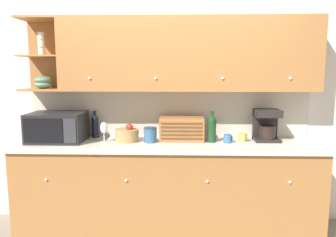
{
  "coord_description": "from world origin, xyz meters",
  "views": [
    {
      "loc": [
        0.11,
        -3.59,
        1.68
      ],
      "look_at": [
        0.0,
        -0.23,
        1.19
      ],
      "focal_mm": 35.0,
      "sensor_mm": 36.0,
      "label": 1
    }
  ],
  "objects_px": {
    "fruit_basket": "(127,135)",
    "second_wine_bottle": "(212,128)",
    "bread_box": "(182,129)",
    "coffee_maker": "(266,125)",
    "storage_canister": "(150,135)",
    "wine_glass": "(104,129)",
    "mug": "(242,137)",
    "wine_bottle": "(95,125)",
    "mug_blue_second": "(228,139)",
    "microwave": "(57,127)"
  },
  "relations": [
    {
      "from": "fruit_basket",
      "to": "second_wine_bottle",
      "type": "distance_m",
      "value": 0.88
    },
    {
      "from": "bread_box",
      "to": "coffee_maker",
      "type": "xyz_separation_m",
      "value": [
        0.89,
        0.01,
        0.04
      ]
    },
    {
      "from": "storage_canister",
      "to": "second_wine_bottle",
      "type": "distance_m",
      "value": 0.63
    },
    {
      "from": "coffee_maker",
      "to": "wine_glass",
      "type": "bearing_deg",
      "value": -175.77
    },
    {
      "from": "fruit_basket",
      "to": "mug",
      "type": "bearing_deg",
      "value": 2.04
    },
    {
      "from": "wine_glass",
      "to": "wine_bottle",
      "type": "bearing_deg",
      "value": 123.04
    },
    {
      "from": "mug",
      "to": "mug_blue_second",
      "type": "bearing_deg",
      "value": -155.04
    },
    {
      "from": "bread_box",
      "to": "mug",
      "type": "height_order",
      "value": "bread_box"
    },
    {
      "from": "wine_bottle",
      "to": "bread_box",
      "type": "distance_m",
      "value": 0.95
    },
    {
      "from": "wine_bottle",
      "to": "bread_box",
      "type": "xyz_separation_m",
      "value": [
        0.94,
        -0.11,
        -0.01
      ]
    },
    {
      "from": "bread_box",
      "to": "second_wine_bottle",
      "type": "bearing_deg",
      "value": -14.27
    },
    {
      "from": "fruit_basket",
      "to": "second_wine_bottle",
      "type": "bearing_deg",
      "value": -0.02
    },
    {
      "from": "wine_bottle",
      "to": "wine_glass",
      "type": "distance_m",
      "value": 0.27
    },
    {
      "from": "microwave",
      "to": "storage_canister",
      "type": "relative_size",
      "value": 3.6
    },
    {
      "from": "bread_box",
      "to": "mug",
      "type": "distance_m",
      "value": 0.64
    },
    {
      "from": "storage_canister",
      "to": "mug_blue_second",
      "type": "bearing_deg",
      "value": 0.14
    },
    {
      "from": "wine_glass",
      "to": "mug",
      "type": "xyz_separation_m",
      "value": [
        1.43,
        0.08,
        -0.1
      ]
    },
    {
      "from": "microwave",
      "to": "storage_canister",
      "type": "height_order",
      "value": "microwave"
    },
    {
      "from": "fruit_basket",
      "to": "storage_canister",
      "type": "bearing_deg",
      "value": -8.01
    },
    {
      "from": "microwave",
      "to": "second_wine_bottle",
      "type": "height_order",
      "value": "second_wine_bottle"
    },
    {
      "from": "microwave",
      "to": "fruit_basket",
      "type": "bearing_deg",
      "value": 0.97
    },
    {
      "from": "mug_blue_second",
      "to": "bread_box",
      "type": "bearing_deg",
      "value": 166.74
    },
    {
      "from": "wine_glass",
      "to": "coffee_maker",
      "type": "height_order",
      "value": "coffee_maker"
    },
    {
      "from": "mug",
      "to": "bread_box",
      "type": "bearing_deg",
      "value": 176.77
    },
    {
      "from": "bread_box",
      "to": "coffee_maker",
      "type": "bearing_deg",
      "value": 0.63
    },
    {
      "from": "coffee_maker",
      "to": "wine_bottle",
      "type": "bearing_deg",
      "value": 176.76
    },
    {
      "from": "microwave",
      "to": "mug_blue_second",
      "type": "distance_m",
      "value": 1.76
    },
    {
      "from": "microwave",
      "to": "wine_glass",
      "type": "height_order",
      "value": "microwave"
    },
    {
      "from": "storage_canister",
      "to": "coffee_maker",
      "type": "bearing_deg",
      "value": 5.8
    },
    {
      "from": "fruit_basket",
      "to": "mug_blue_second",
      "type": "bearing_deg",
      "value": -1.8
    },
    {
      "from": "microwave",
      "to": "coffee_maker",
      "type": "relative_size",
      "value": 1.68
    },
    {
      "from": "storage_canister",
      "to": "fruit_basket",
      "type": "bearing_deg",
      "value": 171.99
    },
    {
      "from": "wine_bottle",
      "to": "fruit_basket",
      "type": "bearing_deg",
      "value": -26.76
    },
    {
      "from": "wine_bottle",
      "to": "mug",
      "type": "bearing_deg",
      "value": -5.4
    },
    {
      "from": "fruit_basket",
      "to": "storage_canister",
      "type": "relative_size",
      "value": 1.57
    },
    {
      "from": "storage_canister",
      "to": "mug_blue_second",
      "type": "height_order",
      "value": "storage_canister"
    },
    {
      "from": "storage_canister",
      "to": "microwave",
      "type": "bearing_deg",
      "value": 178.68
    },
    {
      "from": "mug",
      "to": "microwave",
      "type": "bearing_deg",
      "value": -178.36
    },
    {
      "from": "wine_bottle",
      "to": "fruit_basket",
      "type": "relative_size",
      "value": 1.23
    },
    {
      "from": "mug_blue_second",
      "to": "storage_canister",
      "type": "bearing_deg",
      "value": -179.86
    },
    {
      "from": "microwave",
      "to": "mug",
      "type": "xyz_separation_m",
      "value": [
        1.92,
        0.05,
        -0.11
      ]
    },
    {
      "from": "wine_bottle",
      "to": "microwave",
      "type": "bearing_deg",
      "value": -149.23
    },
    {
      "from": "second_wine_bottle",
      "to": "fruit_basket",
      "type": "bearing_deg",
      "value": 179.98
    },
    {
      "from": "wine_glass",
      "to": "bread_box",
      "type": "distance_m",
      "value": 0.81
    },
    {
      "from": "microwave",
      "to": "bread_box",
      "type": "distance_m",
      "value": 1.29
    },
    {
      "from": "wine_glass",
      "to": "mug_blue_second",
      "type": "height_order",
      "value": "wine_glass"
    },
    {
      "from": "storage_canister",
      "to": "mug",
      "type": "distance_m",
      "value": 0.96
    },
    {
      "from": "second_wine_bottle",
      "to": "coffee_maker",
      "type": "distance_m",
      "value": 0.58
    },
    {
      "from": "fruit_basket",
      "to": "second_wine_bottle",
      "type": "xyz_separation_m",
      "value": [
        0.87,
        -0.0,
        0.08
      ]
    },
    {
      "from": "mug",
      "to": "coffee_maker",
      "type": "bearing_deg",
      "value": 10.13
    }
  ]
}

